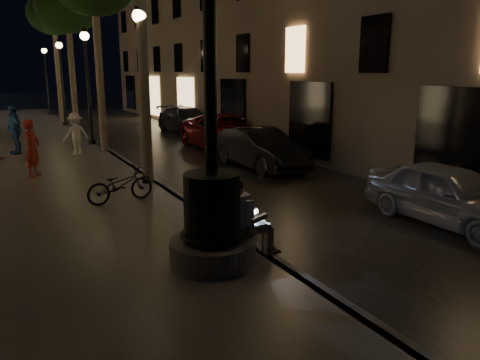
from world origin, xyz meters
TOP-DOWN VIEW (x-y plane):
  - ground at (0.00, 15.00)m, footprint 120.00×120.00m
  - cobble_lane at (3.00, 15.00)m, footprint 6.00×45.00m
  - curb_strip at (0.00, 15.00)m, footprint 0.25×45.00m
  - fountain_lamppost at (-1.00, 2.00)m, footprint 1.40×1.40m
  - seated_man_laptop at (-0.39, 2.00)m, footprint 0.97×0.33m
  - tree_third at (-0.30, 20.00)m, footprint 3.00×3.00m
  - tree_far at (-0.22, 26.00)m, footprint 3.00×3.00m
  - lamp_curb_a at (-0.30, 8.00)m, footprint 0.36×0.36m
  - lamp_curb_b at (-0.30, 16.00)m, footprint 0.36×0.36m
  - lamp_curb_c at (-0.30, 24.00)m, footprint 0.36×0.36m
  - lamp_curb_d at (-0.30, 32.00)m, footprint 0.36×0.36m
  - car_front at (4.61, 2.01)m, footprint 1.63×3.90m
  - car_second at (4.00, 9.15)m, footprint 1.69×4.25m
  - car_third at (4.66, 13.00)m, footprint 2.64×5.48m
  - car_rear at (5.20, 19.00)m, footprint 2.15×4.83m
  - pedestrian_red at (-3.02, 10.34)m, footprint 0.67×0.74m
  - pedestrian_white at (-1.27, 13.73)m, footprint 1.12×0.83m
  - pedestrian_blue at (-3.29, 14.86)m, footprint 0.79×1.16m
  - bicycle at (-1.43, 6.35)m, footprint 1.67×0.77m

SIDE VIEW (x-z plane):
  - ground at x=0.00m, z-range 0.00..0.00m
  - cobble_lane at x=3.00m, z-range 0.00..0.02m
  - curb_strip at x=0.00m, z-range 0.00..0.20m
  - bicycle at x=-1.43m, z-range 0.20..1.04m
  - car_front at x=4.61m, z-range 0.00..1.32m
  - car_rear at x=5.20m, z-range 0.00..1.38m
  - car_second at x=4.00m, z-range 0.00..1.38m
  - car_third at x=4.66m, z-range 0.00..1.50m
  - seated_man_laptop at x=-0.39m, z-range 0.24..1.57m
  - pedestrian_white at x=-1.27m, z-range 0.20..1.75m
  - pedestrian_red at x=-3.02m, z-range 0.20..1.89m
  - pedestrian_blue at x=-3.29m, z-range 0.20..2.03m
  - fountain_lamppost at x=-1.00m, z-range -1.39..3.81m
  - lamp_curb_a at x=-0.30m, z-range 0.83..5.64m
  - lamp_curb_b at x=-0.30m, z-range 0.83..5.64m
  - lamp_curb_c at x=-0.30m, z-range 0.83..5.64m
  - lamp_curb_d at x=-0.30m, z-range 0.83..5.64m
  - tree_third at x=-0.30m, z-range 2.54..9.74m
  - tree_far at x=-0.22m, z-range 2.68..10.18m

